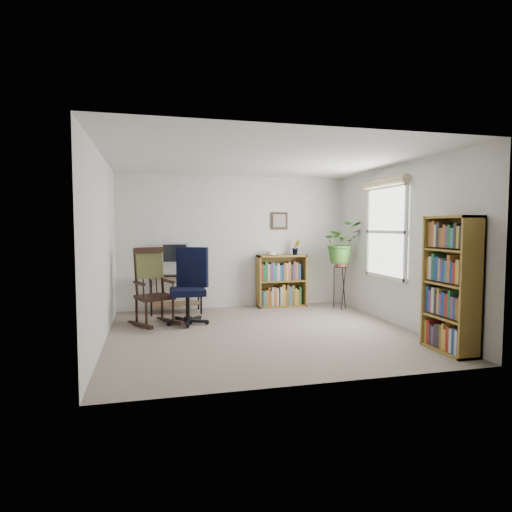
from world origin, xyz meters
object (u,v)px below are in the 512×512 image
object	(u,v)px
office_chair	(188,285)
low_bookshelf	(282,281)
desk	(176,294)
tall_bookshelf	(451,284)
rocking_chair	(154,286)

from	to	relation	value
office_chair	low_bookshelf	size ratio (longest dim) A/B	1.24
desk	tall_bookshelf	size ratio (longest dim) A/B	0.55
office_chair	rocking_chair	world-z (taller)	rocking_chair
rocking_chair	tall_bookshelf	distance (m)	4.04
rocking_chair	tall_bookshelf	xyz separation A→B (m)	(3.38, -2.21, 0.21)
rocking_chair	tall_bookshelf	size ratio (longest dim) A/B	0.74
rocking_chair	tall_bookshelf	world-z (taller)	tall_bookshelf
desk	tall_bookshelf	distance (m)	4.35
office_chair	low_bookshelf	distance (m)	2.08
low_bookshelf	desk	bearing A→B (deg)	-176.46
desk	tall_bookshelf	bearing A→B (deg)	-45.75
rocking_chair	low_bookshelf	xyz separation A→B (m)	(2.30, 1.01, -0.11)
rocking_chair	low_bookshelf	bearing A→B (deg)	3.67
low_bookshelf	tall_bookshelf	world-z (taller)	tall_bookshelf
desk	tall_bookshelf	world-z (taller)	tall_bookshelf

